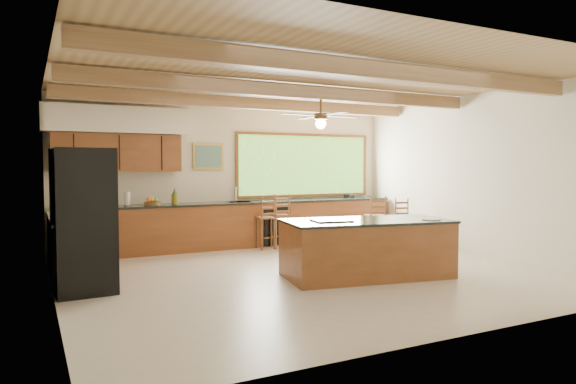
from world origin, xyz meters
name	(u,v)px	position (x,y,z in m)	size (l,w,h in m)	color
ground	(309,273)	(0.00, 0.00, 0.00)	(7.20, 7.20, 0.00)	beige
room_shell	(281,132)	(-0.17, 0.65, 2.21)	(7.27, 6.54, 3.02)	beige
counter_run	(207,228)	(-0.82, 2.52, 0.46)	(7.12, 3.10, 1.24)	brown
island	(366,248)	(0.65, -0.61, 0.43)	(2.62, 1.56, 0.88)	brown
refrigerator	(84,221)	(-3.22, 0.27, 0.94)	(0.78, 0.76, 1.89)	black
bar_stool_a	(280,216)	(0.68, 2.39, 0.65)	(0.44, 0.44, 1.09)	brown
bar_stool_b	(268,218)	(0.37, 2.34, 0.62)	(0.42, 0.42, 1.05)	brown
bar_stool_c	(400,217)	(3.03, 1.55, 0.59)	(0.42, 0.42, 0.99)	brown
bar_stool_d	(377,217)	(2.46, 1.54, 0.63)	(0.48, 0.48, 1.06)	brown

